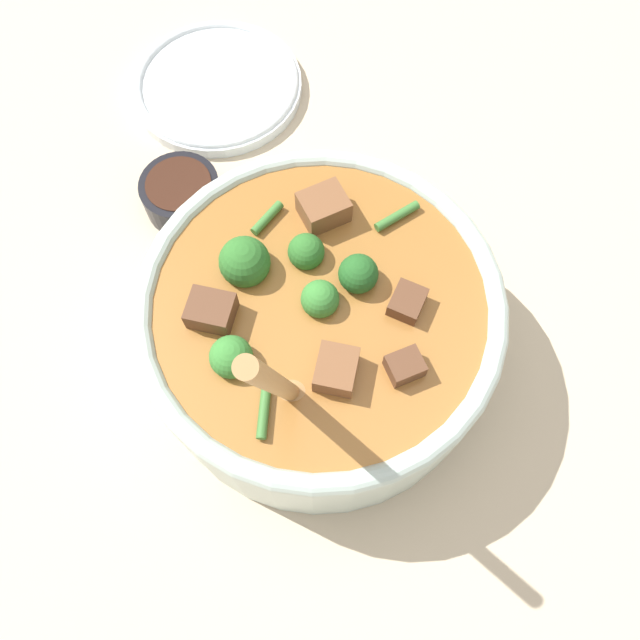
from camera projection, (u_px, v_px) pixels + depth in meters
name	position (u px, v px, depth m)	size (l,w,h in m)	color
ground_plane	(320.00, 351.00, 0.55)	(4.00, 4.00, 0.00)	#C6B293
stew_bowl	(319.00, 323.00, 0.49)	(0.28, 0.28, 0.27)	#B2C6BC
condiment_bowl	(181.00, 193.00, 0.59)	(0.07, 0.07, 0.04)	black
empty_plate	(217.00, 85.00, 0.66)	(0.18, 0.18, 0.02)	white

